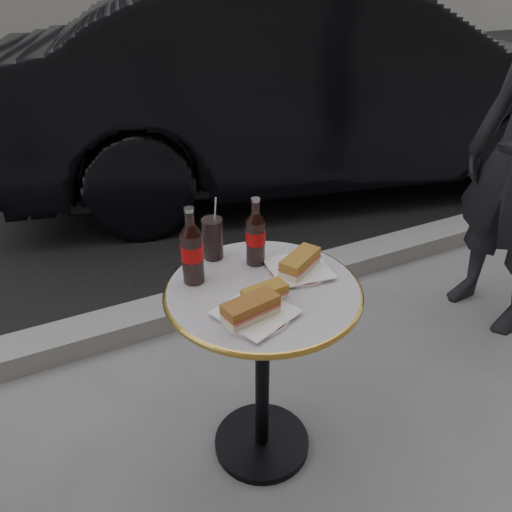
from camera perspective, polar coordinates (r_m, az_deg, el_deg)
name	(u,v)px	position (r m, az deg, el deg)	size (l,w,h in m)	color
ground	(262,444)	(2.06, 0.66, -20.70)	(80.00, 80.00, 0.00)	slate
asphalt_road	(67,122)	(6.38, -20.82, 14.16)	(40.00, 8.00, 0.00)	black
curb	(184,309)	(2.64, -8.28, -5.96)	(40.00, 0.20, 0.12)	gray
bistro_table	(262,374)	(1.79, 0.73, -13.36)	(0.62, 0.62, 0.73)	#BAB2C4
plate_left	(256,314)	(1.44, -0.05, -6.67)	(0.20, 0.20, 0.01)	white
plate_right	(298,270)	(1.64, 4.87, -1.59)	(0.20, 0.20, 0.01)	silver
sandwich_left_a	(251,309)	(1.40, -0.62, -6.12)	(0.16, 0.08, 0.06)	#935925
sandwich_left_b	(265,295)	(1.46, 1.01, -4.46)	(0.14, 0.06, 0.05)	#A7752A
sandwich_right	(300,263)	(1.61, 5.04, -0.82)	(0.16, 0.07, 0.05)	#A56F2A
cola_bottle_left	(192,246)	(1.53, -7.36, 1.18)	(0.07, 0.07, 0.26)	black
cola_bottle_right	(256,231)	(1.62, -0.05, 2.83)	(0.07, 0.07, 0.24)	black
cola_glass	(213,238)	(1.68, -4.98, 2.03)	(0.07, 0.07, 0.15)	black
parked_car	(316,85)	(4.12, 6.87, 18.79)	(4.72, 1.64, 1.55)	black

